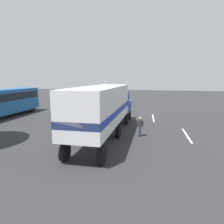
% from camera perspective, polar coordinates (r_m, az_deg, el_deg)
% --- Properties ---
extents(ground_plane, '(120.00, 120.00, 0.00)m').
position_cam_1_polar(ground_plane, '(23.14, 2.90, -2.23)').
color(ground_plane, '#2D2D30').
extents(lane_stripe_near, '(4.40, 0.43, 0.01)m').
position_cam_1_polar(lane_stripe_near, '(24.70, 11.73, -1.65)').
color(lane_stripe_near, silver).
rests_on(lane_stripe_near, ground_plane).
extents(lane_stripe_mid, '(4.40, 0.36, 0.01)m').
position_cam_1_polar(lane_stripe_mid, '(18.04, 20.62, -6.25)').
color(lane_stripe_mid, silver).
rests_on(lane_stripe_mid, ground_plane).
extents(semi_truck, '(14.23, 3.20, 4.50)m').
position_cam_1_polar(semi_truck, '(16.14, -1.97, 1.70)').
color(semi_truck, '#193399').
rests_on(semi_truck, ground_plane).
extents(person_bystander, '(0.34, 0.46, 1.63)m').
position_cam_1_polar(person_bystander, '(16.52, 8.07, -3.96)').
color(person_bystander, '#2D3347').
rests_on(person_bystander, ground_plane).
extents(parked_bus, '(11.08, 2.96, 3.40)m').
position_cam_1_polar(parked_bus, '(27.79, -28.49, 2.92)').
color(parked_bus, '#1E5999').
rests_on(parked_bus, ground_plane).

